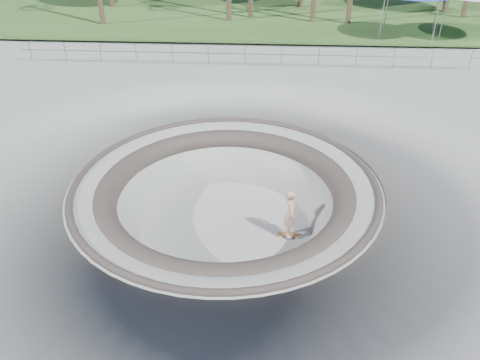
{
  "coord_description": "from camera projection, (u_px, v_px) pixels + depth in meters",
  "views": [
    {
      "loc": [
        1.32,
        -13.12,
        8.35
      ],
      "look_at": [
        0.47,
        0.38,
        -0.1
      ],
      "focal_mm": 35.0,
      "sensor_mm": 36.0,
      "label": 1
    }
  ],
  "objects": [
    {
      "name": "ground",
      "position": [
        225.0,
        183.0,
        15.6
      ],
      "size": [
        180.0,
        180.0,
        0.0
      ],
      "primitive_type": "plane",
      "color": "#9F9E9A",
      "rests_on": "ground"
    },
    {
      "name": "skate_bowl",
      "position": [
        226.0,
        227.0,
        16.57
      ],
      "size": [
        14.0,
        14.0,
        4.1
      ],
      "color": "#9F9E9A",
      "rests_on": "ground"
    },
    {
      "name": "distant_hills",
      "position": [
        287.0,
        14.0,
        67.51
      ],
      "size": [
        103.2,
        45.0,
        28.6
      ],
      "color": "brown",
      "rests_on": "ground"
    },
    {
      "name": "safety_railing",
      "position": [
        245.0,
        54.0,
        25.39
      ],
      "size": [
        25.0,
        0.06,
        1.03
      ],
      "color": "gray",
      "rests_on": "ground"
    },
    {
      "name": "skateboard",
      "position": [
        289.0,
        235.0,
        16.18
      ],
      "size": [
        0.8,
        0.29,
        0.08
      ],
      "color": "brown",
      "rests_on": "ground"
    },
    {
      "name": "skater",
      "position": [
        291.0,
        213.0,
        15.69
      ],
      "size": [
        0.44,
        0.67,
        1.81
      ],
      "primitive_type": "imported",
      "rotation": [
        0.0,
        0.0,
        1.55
      ],
      "color": "tan",
      "rests_on": "skateboard"
    }
  ]
}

